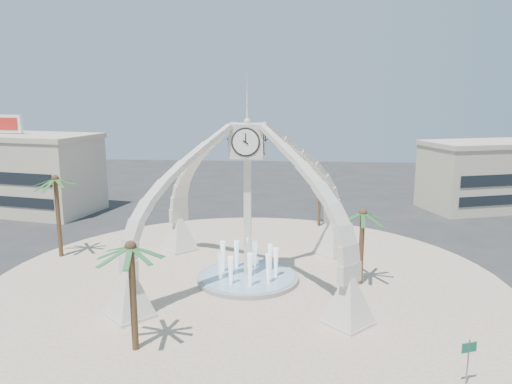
# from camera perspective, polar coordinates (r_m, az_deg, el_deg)

# --- Properties ---
(ground) EXTENTS (140.00, 140.00, 0.00)m
(ground) POSITION_cam_1_polar(r_m,az_deg,el_deg) (39.84, -0.94, -10.12)
(ground) COLOR #282828
(ground) RESTS_ON ground
(plaza) EXTENTS (40.00, 40.00, 0.06)m
(plaza) POSITION_cam_1_polar(r_m,az_deg,el_deg) (39.83, -0.94, -10.08)
(plaza) COLOR beige
(plaza) RESTS_ON ground
(clock_tower) EXTENTS (17.94, 17.94, 16.30)m
(clock_tower) POSITION_cam_1_polar(r_m,az_deg,el_deg) (37.95, -0.98, -0.96)
(clock_tower) COLOR beige
(clock_tower) RESTS_ON ground
(fountain) EXTENTS (8.00, 8.00, 3.62)m
(fountain) POSITION_cam_1_polar(r_m,az_deg,el_deg) (39.73, -0.95, -9.73)
(fountain) COLOR #949496
(fountain) RESTS_ON ground
(building_nw) EXTENTS (23.75, 13.73, 11.90)m
(building_nw) POSITION_cam_1_polar(r_m,az_deg,el_deg) (69.49, -26.36, 2.08)
(building_nw) COLOR #BAA991
(building_nw) RESTS_ON ground
(building_ne) EXTENTS (21.87, 14.17, 8.60)m
(building_ne) POSITION_cam_1_polar(r_m,az_deg,el_deg) (70.84, 26.37, 1.81)
(building_ne) COLOR #BAA991
(building_ne) RESTS_ON ground
(palm_east) EXTENTS (4.79, 4.79, 6.45)m
(palm_east) POSITION_cam_1_polar(r_m,az_deg,el_deg) (38.29, 12.11, -2.45)
(palm_east) COLOR brown
(palm_east) RESTS_ON ground
(palm_west) EXTENTS (4.70, 4.70, 7.92)m
(palm_west) POSITION_cam_1_polar(r_m,az_deg,el_deg) (47.04, -21.95, 1.27)
(palm_west) COLOR brown
(palm_west) RESTS_ON ground
(palm_north) EXTENTS (3.47, 3.47, 5.80)m
(palm_north) POSITION_cam_1_polar(r_m,az_deg,el_deg) (54.67, 7.31, 1.25)
(palm_north) COLOR brown
(palm_north) RESTS_ON ground
(palm_south) EXTENTS (4.45, 4.45, 6.98)m
(palm_south) POSITION_cam_1_polar(r_m,az_deg,el_deg) (28.53, -14.14, -6.25)
(palm_south) COLOR brown
(palm_south) RESTS_ON ground
(street_sign) EXTENTS (0.88, 0.35, 2.53)m
(street_sign) POSITION_cam_1_polar(r_m,az_deg,el_deg) (28.15, 23.12, -16.58)
(street_sign) COLOR slate
(street_sign) RESTS_ON ground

